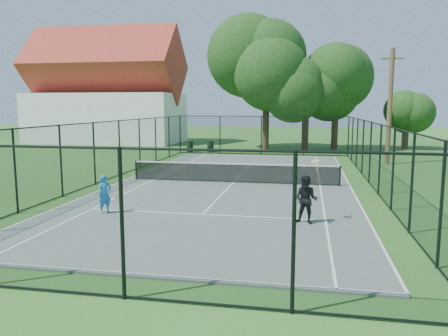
% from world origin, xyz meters
% --- Properties ---
extents(ground, '(120.00, 120.00, 0.00)m').
position_xyz_m(ground, '(0.00, 0.00, 0.00)').
color(ground, '#2C5A1F').
extents(tennis_court, '(11.00, 24.00, 0.06)m').
position_xyz_m(tennis_court, '(0.00, 0.00, 0.03)').
color(tennis_court, slate).
rests_on(tennis_court, ground).
extents(tennis_net, '(10.08, 0.08, 0.95)m').
position_xyz_m(tennis_net, '(0.00, 0.00, 0.58)').
color(tennis_net, black).
rests_on(tennis_net, tennis_court).
extents(fence, '(13.10, 26.10, 3.00)m').
position_xyz_m(fence, '(0.00, 0.00, 1.50)').
color(fence, black).
rests_on(fence, ground).
extents(tree_near_left, '(7.80, 7.80, 10.17)m').
position_xyz_m(tree_near_left, '(-0.02, 16.85, 6.26)').
color(tree_near_left, '#332114').
rests_on(tree_near_left, ground).
extents(tree_near_mid, '(5.72, 5.72, 7.49)m').
position_xyz_m(tree_near_mid, '(3.31, 16.49, 4.61)').
color(tree_near_mid, '#332114').
rests_on(tree_near_mid, ground).
extents(tree_near_right, '(5.80, 5.80, 8.00)m').
position_xyz_m(tree_near_right, '(5.81, 18.32, 5.08)').
color(tree_near_right, '#332114').
rests_on(tree_near_right, ground).
extents(tree_far_right, '(4.15, 4.15, 5.49)m').
position_xyz_m(tree_far_right, '(12.02, 20.31, 3.39)').
color(tree_far_right, '#332114').
rests_on(tree_far_right, ground).
extents(building, '(15.30, 8.15, 11.87)m').
position_xyz_m(building, '(-17.00, 22.00, 4.93)').
color(building, silver).
rests_on(building, ground).
extents(trash_bin_left, '(0.58, 0.58, 0.90)m').
position_xyz_m(trash_bin_left, '(-5.97, 13.96, 0.45)').
color(trash_bin_left, black).
rests_on(trash_bin_left, ground).
extents(trash_bin_right, '(0.58, 0.58, 0.92)m').
position_xyz_m(trash_bin_right, '(-4.30, 14.24, 0.47)').
color(trash_bin_right, black).
rests_on(trash_bin_right, ground).
extents(utility_pole, '(1.40, 0.30, 7.37)m').
position_xyz_m(utility_pole, '(8.61, 9.00, 3.75)').
color(utility_pole, '#4C3823').
rests_on(utility_pole, ground).
extents(player_blue, '(0.86, 0.58, 1.34)m').
position_xyz_m(player_blue, '(-3.37, -6.83, 0.73)').
color(player_blue, blue).
rests_on(player_blue, tennis_court).
extents(player_black, '(0.88, 1.04, 2.02)m').
position_xyz_m(player_black, '(3.47, -6.92, 0.83)').
color(player_black, black).
rests_on(player_black, tennis_court).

